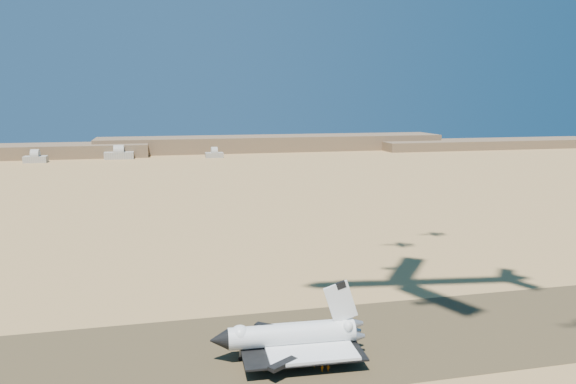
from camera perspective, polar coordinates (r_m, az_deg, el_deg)
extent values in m
plane|color=tan|center=(151.64, -4.15, -15.87)|extent=(1200.00, 1200.00, 0.00)
cube|color=brown|center=(151.62, -4.15, -15.86)|extent=(600.00, 50.00, 0.06)
cube|color=brown|center=(692.12, -1.44, 4.97)|extent=(420.00, 60.00, 18.00)
cube|color=brown|center=(772.76, 19.90, 4.63)|extent=(300.00, 60.00, 11.00)
cube|color=#A5A192|center=(619.98, -24.26, 3.05)|extent=(22.00, 14.00, 6.50)
cube|color=#A5A192|center=(624.54, -16.78, 3.58)|extent=(30.00, 15.00, 7.50)
cube|color=#A5A192|center=(616.49, -7.50, 3.74)|extent=(19.00, 12.50, 5.50)
cylinder|color=white|center=(146.27, 0.29, -14.27)|extent=(31.98, 7.09, 5.56)
cone|color=black|center=(144.29, -7.01, -14.70)|extent=(4.71, 5.49, 5.28)
sphere|color=white|center=(144.30, -4.91, -14.31)|extent=(5.16, 5.16, 5.16)
cube|color=white|center=(147.93, 1.86, -14.96)|extent=(22.95, 24.84, 0.89)
cube|color=black|center=(147.74, 1.08, -15.18)|extent=(30.88, 25.22, 0.50)
cube|color=white|center=(146.11, 5.36, -11.06)|extent=(9.22, 1.14, 11.43)
cylinder|color=gray|center=(146.47, -4.88, -16.15)|extent=(0.36, 0.36, 3.17)
cylinder|color=black|center=(146.92, -4.87, -16.52)|extent=(1.11, 0.50, 1.09)
cylinder|color=gray|center=(144.86, 3.09, -16.44)|extent=(0.36, 0.36, 3.17)
cylinder|color=black|center=(145.32, 3.08, -16.81)|extent=(1.11, 0.50, 1.09)
cylinder|color=gray|center=(153.60, 2.19, -14.85)|extent=(0.36, 0.36, 3.17)
cylinder|color=black|center=(154.03, 2.19, -15.20)|extent=(1.11, 0.50, 1.09)
imported|color=orange|center=(143.00, 2.73, -17.14)|extent=(0.56, 0.67, 1.55)
imported|color=orange|center=(141.31, 3.50, -17.45)|extent=(0.88, 0.97, 1.74)
imported|color=orange|center=(141.47, 4.11, -17.41)|extent=(1.17, 0.90, 1.78)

